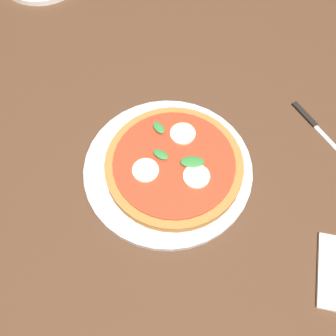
{
  "coord_description": "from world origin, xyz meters",
  "views": [
    {
      "loc": [
        -0.4,
        -0.11,
        1.46
      ],
      "look_at": [
        -0.03,
        -0.05,
        0.78
      ],
      "focal_mm": 43.59,
      "sensor_mm": 36.0,
      "label": 1
    }
  ],
  "objects_px": {
    "serving_tray": "(168,169)",
    "dining_table": "(148,178)",
    "pizza": "(174,165)",
    "knife": "(313,124)"
  },
  "relations": [
    {
      "from": "dining_table",
      "to": "serving_tray",
      "type": "relative_size",
      "value": 3.89
    },
    {
      "from": "dining_table",
      "to": "pizza",
      "type": "height_order",
      "value": "pizza"
    },
    {
      "from": "pizza",
      "to": "knife",
      "type": "height_order",
      "value": "pizza"
    },
    {
      "from": "dining_table",
      "to": "knife",
      "type": "distance_m",
      "value": 0.37
    },
    {
      "from": "serving_tray",
      "to": "knife",
      "type": "height_order",
      "value": "serving_tray"
    },
    {
      "from": "dining_table",
      "to": "knife",
      "type": "xyz_separation_m",
      "value": [
        0.13,
        -0.33,
        0.1
      ]
    },
    {
      "from": "dining_table",
      "to": "knife",
      "type": "relative_size",
      "value": 9.36
    },
    {
      "from": "knife",
      "to": "serving_tray",
      "type": "bearing_deg",
      "value": 119.11
    },
    {
      "from": "serving_tray",
      "to": "dining_table",
      "type": "bearing_deg",
      "value": 61.68
    },
    {
      "from": "pizza",
      "to": "serving_tray",
      "type": "bearing_deg",
      "value": 97.42
    }
  ]
}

